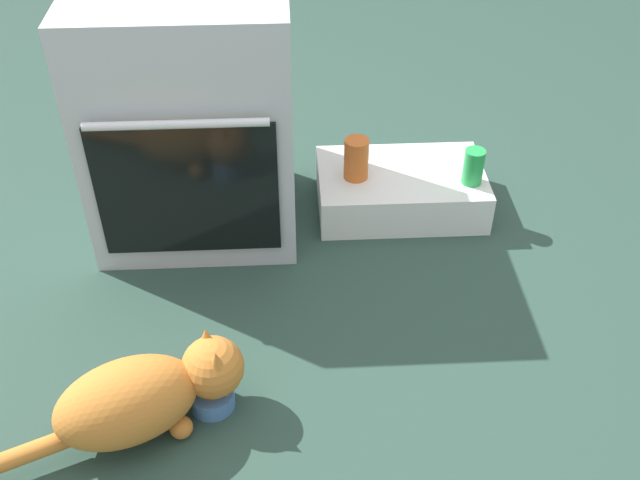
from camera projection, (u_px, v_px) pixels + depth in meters
name	position (u px, v px, depth m)	size (l,w,h in m)	color
ground	(219.00, 314.00, 2.16)	(8.00, 8.00, 0.00)	#284238
oven	(191.00, 116.00, 2.26)	(0.61, 0.55, 0.79)	#B7BABF
pantry_cabinet	(400.00, 189.00, 2.52)	(0.55, 0.35, 0.14)	white
food_bowl	(210.00, 396.00, 1.89)	(0.12, 0.12, 0.08)	#4C7AB7
cat	(143.00, 396.00, 1.78)	(0.69, 0.35, 0.23)	#C6752D
soda_can	(473.00, 167.00, 2.39)	(0.07, 0.07, 0.12)	green
sauce_jar	(356.00, 159.00, 2.41)	(0.08, 0.08, 0.14)	#D16023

